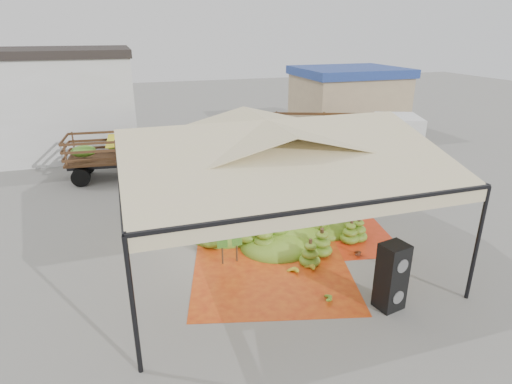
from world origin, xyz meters
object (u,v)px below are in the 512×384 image
object	(u,v)px
vendor	(274,172)
truck_right	(350,135)
banana_heap	(279,211)
speaker_stack	(392,276)
truck_left	(141,149)

from	to	relation	value
vendor	truck_right	distance (m)	5.73
banana_heap	vendor	distance (m)	3.25
speaker_stack	truck_left	distance (m)	13.02
banana_heap	truck_left	world-z (taller)	truck_left
speaker_stack	vendor	distance (m)	7.93
banana_heap	speaker_stack	size ratio (longest dim) A/B	3.61
banana_heap	truck_right	size ratio (longest dim) A/B	0.82
speaker_stack	banana_heap	bearing A→B (deg)	90.22
truck_right	vendor	bearing A→B (deg)	-129.53
vendor	truck_left	bearing A→B (deg)	-26.74
banana_heap	truck_right	world-z (taller)	truck_right
speaker_stack	vendor	xyz separation A→B (m)	(-0.06, 7.93, 0.13)
banana_heap	speaker_stack	distance (m)	4.94
banana_heap	speaker_stack	xyz separation A→B (m)	(1.00, -4.84, 0.19)
banana_heap	truck_left	size ratio (longest dim) A/B	1.02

